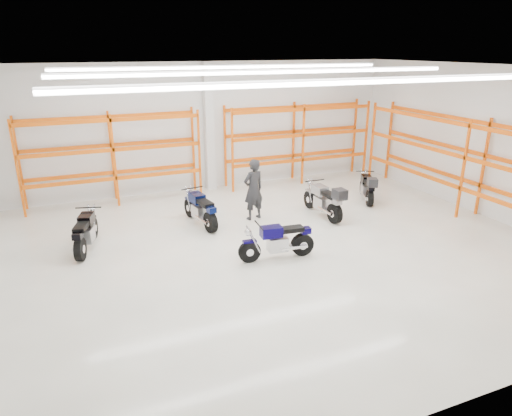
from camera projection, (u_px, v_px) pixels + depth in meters
name	position (u px, v px, depth m)	size (l,w,h in m)	color
ground	(277.00, 248.00, 11.87)	(14.00, 14.00, 0.00)	beige
room_shell	(279.00, 122.00, 10.80)	(14.02, 12.02, 4.51)	white
motorcycle_main	(280.00, 241.00, 11.19)	(1.94, 0.64, 0.95)	black
motorcycle_back_a	(85.00, 233.00, 11.64)	(0.86, 1.95, 0.98)	black
motorcycle_back_b	(201.00, 210.00, 13.27)	(0.68, 2.04, 1.01)	black
motorcycle_back_c	(325.00, 201.00, 13.88)	(0.68, 2.15, 1.10)	black
motorcycle_back_d	(367.00, 188.00, 15.33)	(1.02, 1.84, 1.00)	black
standing_man	(253.00, 190.00, 13.63)	(0.68, 0.44, 1.86)	black
structural_column	(209.00, 128.00, 16.20)	(0.32, 0.32, 4.50)	white
pallet_racking_back_left	(112.00, 150.00, 14.84)	(5.67, 0.87, 3.00)	orange
pallet_racking_back_right	(298.00, 136.00, 17.27)	(5.67, 0.87, 3.00)	orange
pallet_racking_side	(475.00, 159.00, 13.59)	(0.87, 9.07, 3.00)	orange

